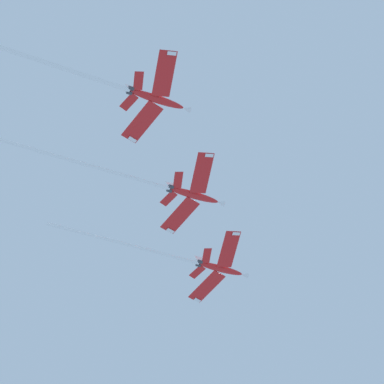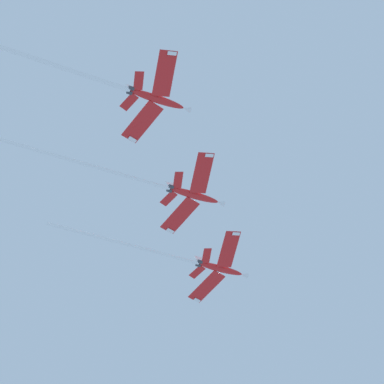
% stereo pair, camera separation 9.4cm
% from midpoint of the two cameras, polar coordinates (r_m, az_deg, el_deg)
% --- Properties ---
extents(jet_lead, '(46.53, 19.92, 18.23)m').
position_cam_midpoint_polar(jet_lead, '(176.93, 0.11, -4.98)').
color(jet_lead, red).
extents(jet_second, '(53.81, 19.85, 20.82)m').
position_cam_midpoint_polar(jet_second, '(162.28, -2.79, 0.61)').
color(jet_second, red).
extents(jet_third, '(54.52, 19.80, 21.26)m').
position_cam_midpoint_polar(jet_third, '(150.66, -6.65, 7.94)').
color(jet_third, red).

